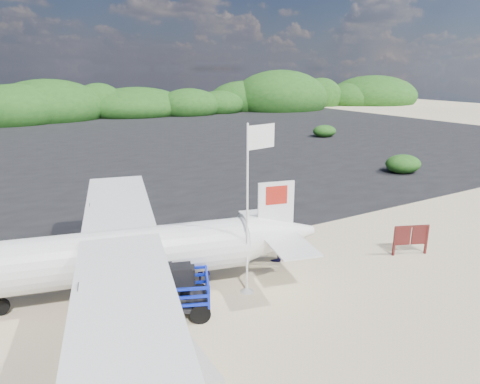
{
  "coord_description": "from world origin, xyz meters",
  "views": [
    {
      "loc": [
        -7.99,
        -9.13,
        6.86
      ],
      "look_at": [
        0.42,
        5.37,
        2.01
      ],
      "focal_mm": 32.0,
      "sensor_mm": 36.0,
      "label": 1
    }
  ],
  "objects": [
    {
      "name": "ground",
      "position": [
        0.0,
        0.0,
        0.0
      ],
      "size": [
        160.0,
        160.0,
        0.0
      ],
      "primitive_type": "plane",
      "color": "beige"
    },
    {
      "name": "asphalt_apron",
      "position": [
        0.0,
        30.0,
        0.0
      ],
      "size": [
        90.0,
        50.0,
        0.04
      ],
      "primitive_type": null,
      "color": "#B2B2B2",
      "rests_on": "ground"
    },
    {
      "name": "vegetation_band",
      "position": [
        0.0,
        55.0,
        0.0
      ],
      "size": [
        124.0,
        8.0,
        4.4
      ],
      "primitive_type": null,
      "color": "#B2B2B2",
      "rests_on": "ground"
    },
    {
      "name": "baggage_cart",
      "position": [
        -4.38,
        1.41,
        0.0
      ],
      "size": [
        3.16,
        2.51,
        1.38
      ],
      "primitive_type": null,
      "rotation": [
        0.0,
        0.0,
        -0.39
      ],
      "color": "#0D24CE",
      "rests_on": "ground"
    },
    {
      "name": "flagpole",
      "position": [
        -1.65,
        1.37,
        0.0
      ],
      "size": [
        1.14,
        0.63,
        5.37
      ],
      "primitive_type": null,
      "rotation": [
        0.0,
        0.0,
        0.18
      ],
      "color": "white",
      "rests_on": "ground"
    },
    {
      "name": "signboard",
      "position": [
        5.2,
        0.68,
        0.0
      ],
      "size": [
        1.41,
        0.69,
        1.21
      ],
      "primitive_type": null,
      "rotation": [
        0.0,
        0.0,
        -0.39
      ],
      "color": "#571B19",
      "rests_on": "ground"
    },
    {
      "name": "crew_a",
      "position": [
        -2.59,
        2.63,
        0.73
      ],
      "size": [
        0.61,
        0.49,
        1.47
      ],
      "primitive_type": "imported",
      "rotation": [
        0.0,
        0.0,
        2.85
      ],
      "color": "#161348",
      "rests_on": "ground"
    },
    {
      "name": "crew_b",
      "position": [
        0.52,
        2.86,
        0.98
      ],
      "size": [
        1.17,
        1.06,
        1.97
      ],
      "primitive_type": "imported",
      "rotation": [
        0.0,
        0.0,
        3.54
      ],
      "color": "#161348",
      "rests_on": "ground"
    },
    {
      "name": "aircraft_large",
      "position": [
        9.89,
        22.94,
        0.0
      ],
      "size": [
        17.14,
        17.14,
        4.26
      ],
      "primitive_type": null,
      "rotation": [
        0.0,
        0.0,
        2.9
      ],
      "color": "#B2B2B2",
      "rests_on": "ground"
    }
  ]
}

